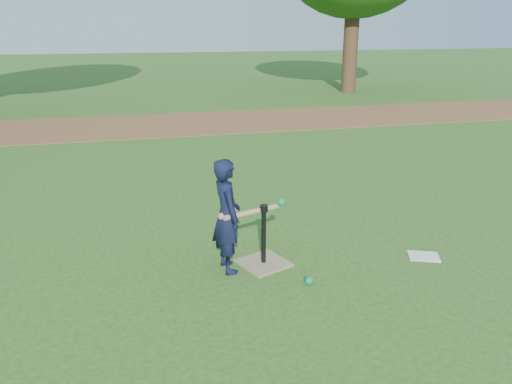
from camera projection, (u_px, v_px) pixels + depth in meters
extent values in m
plane|color=#285116|center=(246.00, 263.00, 4.94)|extent=(80.00, 80.00, 0.00)
cube|color=brown|center=(174.00, 124.00, 11.82)|extent=(24.00, 3.00, 0.01)
imported|color=black|center=(227.00, 216.00, 4.64)|extent=(0.31, 0.43, 1.10)
sphere|color=#0B8241|center=(309.00, 281.00, 4.51)|extent=(0.08, 0.08, 0.08)
cube|color=silver|center=(424.00, 256.00, 5.06)|extent=(0.37, 0.33, 0.01)
cube|color=#91805C|center=(264.00, 263.00, 4.91)|extent=(0.56, 0.56, 0.02)
cylinder|color=black|center=(264.00, 236.00, 4.82)|extent=(0.05, 0.05, 0.55)
cylinder|color=black|center=(264.00, 208.00, 4.73)|extent=(0.08, 0.08, 0.06)
cylinder|color=tan|center=(252.00, 212.00, 4.68)|extent=(0.58, 0.24, 0.05)
sphere|color=tan|center=(221.00, 216.00, 4.58)|extent=(0.06, 0.06, 0.06)
sphere|color=#0B8241|center=(281.00, 202.00, 4.77)|extent=(0.08, 0.08, 0.08)
cylinder|color=#382316|center=(351.00, 41.00, 16.94)|extent=(0.50, 0.50, 3.42)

